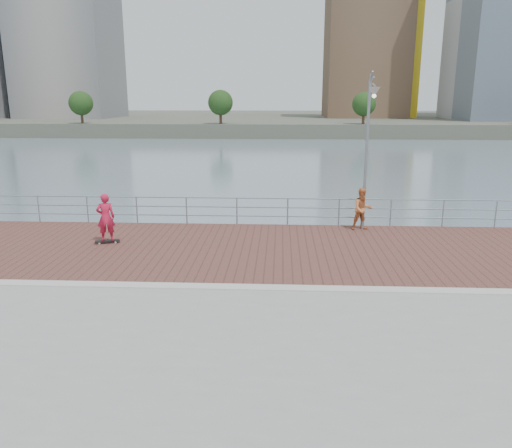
{
  "coord_description": "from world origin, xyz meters",
  "views": [
    {
      "loc": [
        0.73,
        -12.62,
        5.02
      ],
      "look_at": [
        0.0,
        2.0,
        1.3
      ],
      "focal_mm": 35.0,
      "sensor_mm": 36.0,
      "label": 1
    }
  ],
  "objects_px": {
    "street_lamp": "(370,125)",
    "skateboarder": "(106,217)",
    "guardrail": "(262,208)",
    "bystander": "(362,209)"
  },
  "relations": [
    {
      "from": "street_lamp",
      "to": "skateboarder",
      "type": "relative_size",
      "value": 3.34
    },
    {
      "from": "guardrail",
      "to": "bystander",
      "type": "distance_m",
      "value": 3.96
    },
    {
      "from": "street_lamp",
      "to": "skateboarder",
      "type": "distance_m",
      "value": 10.03
    },
    {
      "from": "street_lamp",
      "to": "skateboarder",
      "type": "xyz_separation_m",
      "value": [
        -9.33,
        -2.05,
        -3.08
      ]
    },
    {
      "from": "skateboarder",
      "to": "bystander",
      "type": "relative_size",
      "value": 1.04
    },
    {
      "from": "street_lamp",
      "to": "bystander",
      "type": "bearing_deg",
      "value": 100.4
    },
    {
      "from": "street_lamp",
      "to": "guardrail",
      "type": "bearing_deg",
      "value": 166.99
    },
    {
      "from": "guardrail",
      "to": "skateboarder",
      "type": "bearing_deg",
      "value": -151.12
    },
    {
      "from": "guardrail",
      "to": "bystander",
      "type": "relative_size",
      "value": 24.0
    },
    {
      "from": "skateboarder",
      "to": "street_lamp",
      "type": "bearing_deg",
      "value": 173.61
    }
  ]
}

